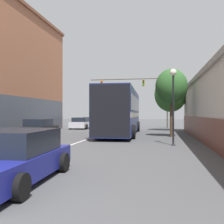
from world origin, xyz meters
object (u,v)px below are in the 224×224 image
hatchback_foreground (14,157)px  traffic_signal_gantry (143,90)px  street_lamp (173,95)px  street_tree_far (171,94)px  parked_car_left_near (82,123)px  street_tree_near (171,87)px  bus (120,110)px  parked_car_left_far (39,128)px  parked_car_left_mid (91,122)px

hatchback_foreground → traffic_signal_gantry: size_ratio=0.45×
street_lamp → street_tree_far: 12.91m
hatchback_foreground → parked_car_left_near: (-5.26, 23.29, -0.00)m
street_lamp → street_tree_far: street_tree_far is taller
street_tree_far → street_tree_near: bearing=-91.8°
bus → street_tree_near: (4.16, -1.57, 1.76)m
parked_car_left_far → street_tree_far: street_tree_far is taller
street_tree_far → traffic_signal_gantry: bearing=123.6°
bus → hatchback_foreground: bearing=176.1°
parked_car_left_near → parked_car_left_far: (-0.17, -10.61, 0.02)m
street_lamp → street_tree_near: size_ratio=0.82×
street_tree_far → parked_car_left_near: bearing=169.9°
hatchback_foreground → traffic_signal_gantry: 26.65m
bus → traffic_signal_gantry: 11.06m
traffic_signal_gantry → street_lamp: traffic_signal_gantry is taller
street_tree_far → hatchback_foreground: bearing=-102.8°
bus → street_lamp: street_lamp is taller
hatchback_foreground → parked_car_left_mid: (-5.61, 28.98, -0.01)m
parked_car_left_near → street_tree_near: street_tree_near is taller
parked_car_left_near → traffic_signal_gantry: traffic_signal_gantry is taller
parked_car_left_far → bus: bearing=-66.4°
parked_car_left_far → street_tree_near: (10.08, 1.36, 3.16)m
parked_car_left_near → street_tree_far: street_tree_far is taller
bus → traffic_signal_gantry: traffic_signal_gantry is taller
street_tree_near → hatchback_foreground: bearing=-108.3°
traffic_signal_gantry → street_tree_near: size_ratio=1.88×
bus → hatchback_foreground: (-0.49, -15.61, -1.43)m
parked_car_left_near → street_lamp: street_lamp is taller
traffic_signal_gantry → street_tree_near: bearing=-76.4°
bus → parked_car_left_near: size_ratio=2.70×
hatchback_foreground → street_tree_near: bearing=-20.6°
bus → traffic_signal_gantry: size_ratio=1.25×
bus → street_tree_near: street_tree_near is taller
bus → street_tree_far: (4.39, 5.87, 1.71)m
parked_car_left_near → traffic_signal_gantry: bearing=-67.6°
street_lamp → street_tree_far: bearing=88.3°
hatchback_foreground → street_tree_far: 22.24m
parked_car_left_mid → street_tree_far: street_tree_far is taller
hatchback_foreground → street_lamp: size_ratio=1.04×
traffic_signal_gantry → street_tree_far: 5.84m
hatchback_foreground → street_lamp: 9.95m
hatchback_foreground → parked_car_left_mid: hatchback_foreground is taller
parked_car_left_mid → parked_car_left_far: parked_car_left_far is taller
parked_car_left_far → street_lamp: bearing=-115.1°
parked_car_left_near → street_lamp: 17.77m
hatchback_foreground → traffic_signal_gantry: traffic_signal_gantry is taller
traffic_signal_gantry → street_lamp: bearing=-81.0°
parked_car_left_near → traffic_signal_gantry: size_ratio=0.46×
parked_car_left_near → street_lamp: (9.76, -14.69, 2.20)m
parked_car_left_far → street_tree_near: bearing=-85.0°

